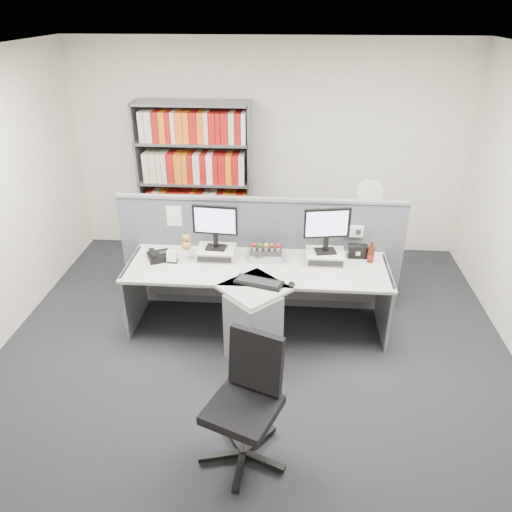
# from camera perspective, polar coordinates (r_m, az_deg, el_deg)

# --- Properties ---
(ground) EXTENTS (5.50, 5.50, 0.00)m
(ground) POSITION_cam_1_polar(r_m,az_deg,el_deg) (4.63, -0.62, -13.95)
(ground) COLOR #27282D
(ground) RESTS_ON ground
(room_shell) EXTENTS (5.04, 5.54, 2.72)m
(room_shell) POSITION_cam_1_polar(r_m,az_deg,el_deg) (3.69, -0.76, 7.35)
(room_shell) COLOR silver
(room_shell) RESTS_ON ground
(partition) EXTENTS (3.00, 0.08, 1.27)m
(partition) POSITION_cam_1_polar(r_m,az_deg,el_deg) (5.29, 0.53, 0.39)
(partition) COLOR #585A64
(partition) RESTS_ON ground
(desk) EXTENTS (2.60, 1.20, 0.72)m
(desk) POSITION_cam_1_polar(r_m,az_deg,el_deg) (4.82, -0.05, -5.19)
(desk) COLOR #B0AFA9
(desk) RESTS_ON ground
(monitor_riser_left) EXTENTS (0.38, 0.31, 0.10)m
(monitor_riser_left) POSITION_cam_1_polar(r_m,az_deg,el_deg) (5.04, -4.61, 0.37)
(monitor_riser_left) COLOR beige
(monitor_riser_left) RESTS_ON desk
(monitor_riser_right) EXTENTS (0.38, 0.31, 0.10)m
(monitor_riser_right) POSITION_cam_1_polar(r_m,az_deg,el_deg) (5.00, 7.95, -0.06)
(monitor_riser_right) COLOR beige
(monitor_riser_right) RESTS_ON desk
(monitor_left) EXTENTS (0.45, 0.16, 0.46)m
(monitor_left) POSITION_cam_1_polar(r_m,az_deg,el_deg) (4.90, -4.75, 3.76)
(monitor_left) COLOR black
(monitor_left) RESTS_ON monitor_riser_left
(monitor_right) EXTENTS (0.45, 0.18, 0.47)m
(monitor_right) POSITION_cam_1_polar(r_m,az_deg,el_deg) (4.86, 8.20, 3.38)
(monitor_right) COLOR black
(monitor_right) RESTS_ON monitor_riser_right
(desktop_pc) EXTENTS (0.32, 0.28, 0.08)m
(desktop_pc) POSITION_cam_1_polar(r_m,az_deg,el_deg) (5.03, 1.17, 0.28)
(desktop_pc) COLOR black
(desktop_pc) RESTS_ON desk
(figurines) EXTENTS (0.29, 0.05, 0.09)m
(figurines) POSITION_cam_1_polar(r_m,az_deg,el_deg) (4.97, 1.17, 1.15)
(figurines) COLOR beige
(figurines) RESTS_ON desktop_pc
(keyboard) EXTENTS (0.48, 0.29, 0.03)m
(keyboard) POSITION_cam_1_polar(r_m,az_deg,el_deg) (4.58, 0.34, -3.05)
(keyboard) COLOR black
(keyboard) RESTS_ON desk
(mouse) EXTENTS (0.06, 0.10, 0.04)m
(mouse) POSITION_cam_1_polar(r_m,az_deg,el_deg) (4.55, 4.13, -3.30)
(mouse) COLOR black
(mouse) RESTS_ON desk
(desk_phone) EXTENTS (0.29, 0.28, 0.10)m
(desk_phone) POSITION_cam_1_polar(r_m,az_deg,el_deg) (5.09, -11.15, 0.01)
(desk_phone) COLOR black
(desk_phone) RESTS_ON desk
(desk_calendar) EXTENTS (0.11, 0.08, 0.13)m
(desk_calendar) POSITION_cam_1_polar(r_m,az_deg,el_deg) (5.00, -9.67, -0.15)
(desk_calendar) COLOR black
(desk_calendar) RESTS_ON desk
(plush_toy) EXTENTS (0.10, 0.10, 0.17)m
(plush_toy) POSITION_cam_1_polar(r_m,az_deg,el_deg) (4.99, -8.02, 1.46)
(plush_toy) COLOR #AB7739
(plush_toy) RESTS_ON monitor_riser_left
(speaker) EXTENTS (0.19, 0.11, 0.13)m
(speaker) POSITION_cam_1_polar(r_m,az_deg,el_deg) (5.13, 11.63, 0.55)
(speaker) COLOR black
(speaker) RESTS_ON desk
(cola_bottle) EXTENTS (0.07, 0.07, 0.23)m
(cola_bottle) POSITION_cam_1_polar(r_m,az_deg,el_deg) (5.05, 13.13, 0.20)
(cola_bottle) COLOR #3F190A
(cola_bottle) RESTS_ON desk
(shelving_unit) EXTENTS (1.41, 0.40, 2.00)m
(shelving_unit) POSITION_cam_1_polar(r_m,az_deg,el_deg) (6.37, -6.96, 8.20)
(shelving_unit) COLOR slate
(shelving_unit) RESTS_ON ground
(filing_cabinet) EXTENTS (0.45, 0.61, 0.70)m
(filing_cabinet) POSITION_cam_1_polar(r_m,az_deg,el_deg) (6.15, 12.18, 0.69)
(filing_cabinet) COLOR slate
(filing_cabinet) RESTS_ON ground
(desk_fan) EXTENTS (0.32, 0.19, 0.54)m
(desk_fan) POSITION_cam_1_polar(r_m,az_deg,el_deg) (5.88, 12.84, 6.71)
(desk_fan) COLOR white
(desk_fan) RESTS_ON filing_cabinet
(office_chair) EXTENTS (0.66, 0.67, 0.99)m
(office_chair) POSITION_cam_1_polar(r_m,az_deg,el_deg) (3.68, -0.98, -16.00)
(office_chair) COLOR silver
(office_chair) RESTS_ON ground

